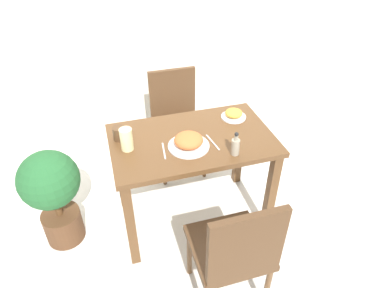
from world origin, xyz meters
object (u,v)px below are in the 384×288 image
at_px(chair_near, 235,250).
at_px(juice_glass, 126,139).
at_px(sauce_bottle, 235,146).
at_px(food_plate, 189,142).
at_px(drink_cup, 119,133).
at_px(chair_far, 176,117).
at_px(potted_plant_left, 52,191).
at_px(side_plate, 234,114).

xyz_separation_m(chair_near, juice_glass, (-0.44, 0.74, 0.32)).
height_order(chair_near, sauce_bottle, sauce_bottle).
bearing_deg(food_plate, chair_near, -84.05).
distance_m(chair_near, sauce_bottle, 0.61).
height_order(chair_near, drink_cup, chair_near).
height_order(chair_near, food_plate, chair_near).
xyz_separation_m(food_plate, juice_glass, (-0.38, 0.09, 0.03)).
bearing_deg(sauce_bottle, chair_near, -110.37).
bearing_deg(drink_cup, chair_far, 46.66).
height_order(drink_cup, sauce_bottle, sauce_bottle).
bearing_deg(juice_glass, sauce_bottle, -21.33).
bearing_deg(juice_glass, potted_plant_left, 173.35).
bearing_deg(drink_cup, potted_plant_left, -172.95).
distance_m(side_plate, juice_glass, 0.80).
bearing_deg(food_plate, drink_cup, 152.70).
bearing_deg(side_plate, potted_plant_left, -175.84).
distance_m(chair_near, food_plate, 0.71).
height_order(side_plate, sauce_bottle, sauce_bottle).
xyz_separation_m(food_plate, side_plate, (0.41, 0.25, -0.01)).
height_order(chair_far, juice_glass, juice_glass).
height_order(juice_glass, potted_plant_left, juice_glass).
bearing_deg(food_plate, juice_glass, 166.24).
height_order(side_plate, juice_glass, juice_glass).
distance_m(sauce_bottle, potted_plant_left, 1.24).
bearing_deg(food_plate, side_plate, 31.24).
bearing_deg(chair_near, sauce_bottle, -110.37).
bearing_deg(sauce_bottle, side_plate, 68.89).
relative_size(side_plate, juice_glass, 1.20).
xyz_separation_m(side_plate, sauce_bottle, (-0.15, -0.40, 0.03)).
distance_m(drink_cup, juice_glass, 0.13).
bearing_deg(juice_glass, drink_cup, 106.54).
relative_size(chair_far, side_plate, 5.00).
relative_size(chair_near, drink_cup, 9.90).
bearing_deg(potted_plant_left, chair_near, -39.86).
xyz_separation_m(food_plate, drink_cup, (-0.41, 0.21, 0.00)).
height_order(food_plate, potted_plant_left, food_plate).
xyz_separation_m(chair_far, food_plate, (-0.11, -0.76, 0.28)).
distance_m(chair_near, drink_cup, 1.03).
bearing_deg(potted_plant_left, juice_glass, -6.65).
xyz_separation_m(side_plate, juice_glass, (-0.78, -0.16, 0.05)).
distance_m(juice_glass, potted_plant_left, 0.63).
xyz_separation_m(drink_cup, sauce_bottle, (0.66, -0.37, 0.02)).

